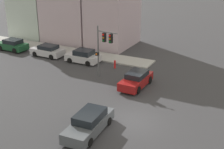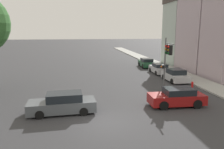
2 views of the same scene
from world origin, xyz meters
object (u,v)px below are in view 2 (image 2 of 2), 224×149
at_px(crossing_car_1, 63,104).
at_px(parked_car_2, 146,63).
at_px(crossing_car_0, 177,97).
at_px(parked_car_1, 159,69).
at_px(parked_car_0, 175,76).
at_px(traffic_signal, 167,55).
at_px(fire_hydrant, 192,86).

xyz_separation_m(crossing_car_1, parked_car_2, (12.33, 18.98, -0.01)).
xyz_separation_m(crossing_car_0, parked_car_1, (3.60, 13.23, -0.03)).
height_order(crossing_car_1, parked_car_0, crossing_car_1).
xyz_separation_m(traffic_signal, crossing_car_1, (-9.47, -3.98, -2.92)).
xyz_separation_m(traffic_signal, fire_hydrant, (2.93, 0.25, -3.14)).
height_order(parked_car_0, parked_car_1, parked_car_0).
distance_m(crossing_car_0, parked_car_2, 19.10).
relative_size(parked_car_1, parked_car_2, 1.00).
bearing_deg(crossing_car_1, parked_car_0, -149.30).
xyz_separation_m(crossing_car_0, parked_car_2, (3.46, 18.78, 0.00)).
relative_size(crossing_car_0, parked_car_1, 1.08).
height_order(crossing_car_0, parked_car_1, crossing_car_0).
relative_size(crossing_car_0, fire_hydrant, 4.77).
bearing_deg(parked_car_0, fire_hydrant, 177.66).
xyz_separation_m(parked_car_2, fire_hydrant, (0.08, -14.75, -0.21)).
height_order(crossing_car_1, parked_car_1, crossing_car_1).
bearing_deg(crossing_car_1, traffic_signal, -160.31).
bearing_deg(crossing_car_0, crossing_car_1, 2.62).
height_order(parked_car_1, parked_car_2, parked_car_2).
relative_size(parked_car_2, fire_hydrant, 4.45).
bearing_deg(fire_hydrant, crossing_car_0, -131.27).
distance_m(crossing_car_0, crossing_car_1, 8.87).
xyz_separation_m(parked_car_1, fire_hydrant, (-0.07, -9.20, -0.18)).
relative_size(crossing_car_0, crossing_car_1, 0.90).
relative_size(crossing_car_1, parked_car_0, 1.25).
bearing_deg(crossing_car_0, parked_car_0, -112.69).
distance_m(traffic_signal, fire_hydrant, 4.30).
height_order(crossing_car_1, fire_hydrant, crossing_car_1).
bearing_deg(traffic_signal, parked_car_1, -102.15).
xyz_separation_m(crossing_car_0, fire_hydrant, (3.54, 4.03, -0.21)).
height_order(crossing_car_0, crossing_car_1, crossing_car_1).
bearing_deg(traffic_signal, parked_car_2, -95.32).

